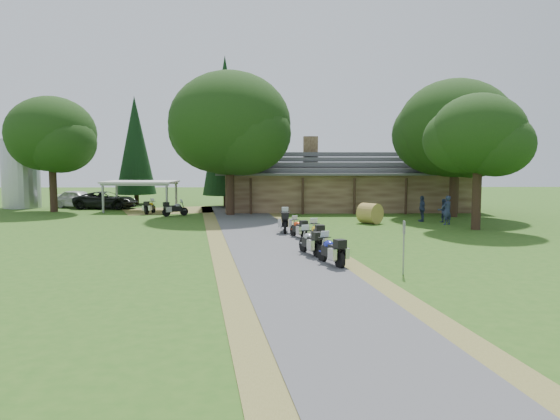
{
  "coord_description": "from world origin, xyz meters",
  "views": [
    {
      "loc": [
        -0.63,
        -22.35,
        4.28
      ],
      "look_at": [
        -0.04,
        6.1,
        1.6
      ],
      "focal_mm": 35.0,
      "sensor_mm": 36.0,
      "label": 1
    }
  ],
  "objects_px": {
    "lodge": "(346,180)",
    "car_white_sedan": "(78,197)",
    "motorcycle_row_a": "(331,249)",
    "motorcycle_row_e": "(285,220)",
    "silo": "(21,171)",
    "motorcycle_carport_b": "(175,208)",
    "car_dark_suv": "(106,196)",
    "carport": "(141,196)",
    "motorcycle_row_c": "(316,233)",
    "motorcycle_row_d": "(298,227)",
    "hay_bale": "(370,213)",
    "motorcycle_carport_a": "(150,206)",
    "motorcycle_row_b": "(310,241)"
  },
  "relations": [
    {
      "from": "motorcycle_row_b",
      "to": "hay_bale",
      "type": "bearing_deg",
      "value": -43.14
    },
    {
      "from": "silo",
      "to": "hay_bale",
      "type": "relative_size",
      "value": 4.78
    },
    {
      "from": "motorcycle_carport_b",
      "to": "motorcycle_row_d",
      "type": "bearing_deg",
      "value": -84.77
    },
    {
      "from": "motorcycle_row_e",
      "to": "silo",
      "type": "bearing_deg",
      "value": 55.64
    },
    {
      "from": "motorcycle_row_d",
      "to": "motorcycle_carport_a",
      "type": "bearing_deg",
      "value": 17.1
    },
    {
      "from": "carport",
      "to": "motorcycle_row_a",
      "type": "distance_m",
      "value": 26.59
    },
    {
      "from": "hay_bale",
      "to": "lodge",
      "type": "bearing_deg",
      "value": 90.45
    },
    {
      "from": "car_dark_suv",
      "to": "motorcycle_row_c",
      "type": "height_order",
      "value": "car_dark_suv"
    },
    {
      "from": "carport",
      "to": "motorcycle_row_c",
      "type": "distance_m",
      "value": 22.59
    },
    {
      "from": "motorcycle_row_a",
      "to": "motorcycle_row_c",
      "type": "xyz_separation_m",
      "value": [
        -0.19,
        4.58,
        0.01
      ]
    },
    {
      "from": "silo",
      "to": "motorcycle_carport_b",
      "type": "bearing_deg",
      "value": -26.35
    },
    {
      "from": "silo",
      "to": "hay_bale",
      "type": "xyz_separation_m",
      "value": [
        28.31,
        -12.24,
        -2.55
      ]
    },
    {
      "from": "car_dark_suv",
      "to": "motorcycle_row_e",
      "type": "bearing_deg",
      "value": -128.85
    },
    {
      "from": "silo",
      "to": "motorcycle_row_b",
      "type": "relative_size",
      "value": 3.47
    },
    {
      "from": "lodge",
      "to": "car_white_sedan",
      "type": "relative_size",
      "value": 3.61
    },
    {
      "from": "motorcycle_row_c",
      "to": "motorcycle_carport_b",
      "type": "xyz_separation_m",
      "value": [
        -9.32,
        14.57,
        -0.05
      ]
    },
    {
      "from": "carport",
      "to": "motorcycle_row_b",
      "type": "distance_m",
      "value": 24.24
    },
    {
      "from": "motorcycle_row_a",
      "to": "motorcycle_row_c",
      "type": "distance_m",
      "value": 4.59
    },
    {
      "from": "car_dark_suv",
      "to": "motorcycle_row_a",
      "type": "distance_m",
      "value": 30.27
    },
    {
      "from": "motorcycle_row_c",
      "to": "motorcycle_carport_a",
      "type": "distance_m",
      "value": 19.99
    },
    {
      "from": "carport",
      "to": "hay_bale",
      "type": "xyz_separation_m",
      "value": [
        17.21,
        -9.05,
        -0.56
      ]
    },
    {
      "from": "carport",
      "to": "silo",
      "type": "bearing_deg",
      "value": 167.42
    },
    {
      "from": "silo",
      "to": "motorcycle_row_b",
      "type": "height_order",
      "value": "silo"
    },
    {
      "from": "carport",
      "to": "car_white_sedan",
      "type": "height_order",
      "value": "carport"
    },
    {
      "from": "motorcycle_row_d",
      "to": "motorcycle_row_e",
      "type": "height_order",
      "value": "motorcycle_row_e"
    },
    {
      "from": "car_white_sedan",
      "to": "motorcycle_row_d",
      "type": "height_order",
      "value": "car_white_sedan"
    },
    {
      "from": "lodge",
      "to": "silo",
      "type": "relative_size",
      "value": 3.31
    },
    {
      "from": "motorcycle_carport_a",
      "to": "hay_bale",
      "type": "bearing_deg",
      "value": -102.03
    },
    {
      "from": "carport",
      "to": "motorcycle_carport_b",
      "type": "height_order",
      "value": "carport"
    },
    {
      "from": "car_dark_suv",
      "to": "motorcycle_row_b",
      "type": "relative_size",
      "value": 3.1
    },
    {
      "from": "motorcycle_row_c",
      "to": "motorcycle_carport_a",
      "type": "xyz_separation_m",
      "value": [
        -11.57,
        16.3,
        -0.09
      ]
    },
    {
      "from": "car_dark_suv",
      "to": "hay_bale",
      "type": "xyz_separation_m",
      "value": [
        20.7,
        -11.25,
        -0.43
      ]
    },
    {
      "from": "silo",
      "to": "car_dark_suv",
      "type": "height_order",
      "value": "silo"
    },
    {
      "from": "motorcycle_carport_b",
      "to": "car_dark_suv",
      "type": "bearing_deg",
      "value": 106.64
    },
    {
      "from": "motorcycle_row_b",
      "to": "motorcycle_row_d",
      "type": "distance_m",
      "value": 5.32
    },
    {
      "from": "motorcycle_row_a",
      "to": "motorcycle_row_e",
      "type": "relative_size",
      "value": 0.93
    },
    {
      "from": "silo",
      "to": "motorcycle_row_a",
      "type": "relative_size",
      "value": 3.4
    },
    {
      "from": "silo",
      "to": "car_white_sedan",
      "type": "distance_m",
      "value": 5.44
    },
    {
      "from": "carport",
      "to": "motorcycle_row_c",
      "type": "xyz_separation_m",
      "value": [
        12.81,
        -18.6,
        -0.57
      ]
    },
    {
      "from": "lodge",
      "to": "motorcycle_carport_a",
      "type": "xyz_separation_m",
      "value": [
        -15.89,
        -3.82,
        -1.88
      ]
    },
    {
      "from": "carport",
      "to": "motorcycle_row_e",
      "type": "bearing_deg",
      "value": -45.76
    },
    {
      "from": "motorcycle_row_d",
      "to": "motorcycle_carport_a",
      "type": "distance_m",
      "value": 17.13
    },
    {
      "from": "car_dark_suv",
      "to": "car_white_sedan",
      "type": "bearing_deg",
      "value": 78.89
    },
    {
      "from": "lodge",
      "to": "motorcycle_row_e",
      "type": "relative_size",
      "value": 10.44
    },
    {
      "from": "lodge",
      "to": "hay_bale",
      "type": "xyz_separation_m",
      "value": [
        0.08,
        -10.57,
        -1.78
      ]
    },
    {
      "from": "motorcycle_row_b",
      "to": "motorcycle_row_e",
      "type": "height_order",
      "value": "motorcycle_row_e"
    },
    {
      "from": "motorcycle_row_d",
      "to": "lodge",
      "type": "bearing_deg",
      "value": -38.67
    },
    {
      "from": "silo",
      "to": "carport",
      "type": "distance_m",
      "value": 11.72
    },
    {
      "from": "car_white_sedan",
      "to": "motorcycle_carport_b",
      "type": "bearing_deg",
      "value": -101.53
    },
    {
      "from": "lodge",
      "to": "car_dark_suv",
      "type": "xyz_separation_m",
      "value": [
        -20.61,
        0.67,
        -1.34
      ]
    }
  ]
}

